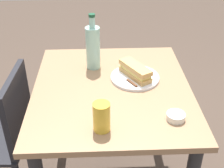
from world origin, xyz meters
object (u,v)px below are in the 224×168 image
object	(u,v)px
plate_near	(135,78)
beer_glass	(102,117)
water_bottle	(93,47)
chair_far	(5,133)
olive_bowl	(176,117)
knife_near	(127,80)
dining_table	(112,109)
baguette_sandwich_near	(135,71)

from	to	relation	value
plate_near	beer_glass	distance (m)	0.45
plate_near	water_bottle	distance (m)	0.29
chair_far	beer_glass	distance (m)	0.72
chair_far	olive_bowl	world-z (taller)	chair_far
beer_glass	olive_bowl	world-z (taller)	beer_glass
chair_far	water_bottle	size ratio (longest dim) A/B	2.69
plate_near	knife_near	xyz separation A→B (m)	(-0.04, 0.04, 0.01)
water_bottle	dining_table	bearing A→B (deg)	-156.16
plate_near	beer_glass	bearing A→B (deg)	155.37
baguette_sandwich_near	water_bottle	size ratio (longest dim) A/B	0.68
baguette_sandwich_near	plate_near	bearing A→B (deg)	0.00
knife_near	water_bottle	bearing A→B (deg)	45.21
dining_table	olive_bowl	xyz separation A→B (m)	(-0.27, -0.27, 0.15)
baguette_sandwich_near	water_bottle	world-z (taller)	water_bottle
knife_near	water_bottle	xyz separation A→B (m)	(0.18, 0.18, 0.11)
chair_far	baguette_sandwich_near	distance (m)	0.80
baguette_sandwich_near	water_bottle	distance (m)	0.27
knife_near	water_bottle	world-z (taller)	water_bottle
dining_table	knife_near	xyz separation A→B (m)	(0.04, -0.08, 0.16)
chair_far	plate_near	size ratio (longest dim) A/B	3.27
chair_far	baguette_sandwich_near	size ratio (longest dim) A/B	3.98
dining_table	olive_bowl	distance (m)	0.41
dining_table	chair_far	distance (m)	0.62
dining_table	water_bottle	size ratio (longest dim) A/B	2.88
dining_table	baguette_sandwich_near	size ratio (longest dim) A/B	4.27
dining_table	beer_glass	distance (m)	0.39
olive_bowl	plate_near	bearing A→B (deg)	22.18
chair_far	water_bottle	distance (m)	0.69
beer_glass	olive_bowl	xyz separation A→B (m)	(0.05, -0.33, -0.05)
dining_table	baguette_sandwich_near	distance (m)	0.24
knife_near	beer_glass	distance (m)	0.39
dining_table	baguette_sandwich_near	world-z (taller)	baguette_sandwich_near
plate_near	knife_near	bearing A→B (deg)	132.08
dining_table	chair_far	size ratio (longest dim) A/B	1.07
plate_near	dining_table	bearing A→B (deg)	121.93
baguette_sandwich_near	olive_bowl	distance (m)	0.38
water_bottle	baguette_sandwich_near	bearing A→B (deg)	-121.69
chair_far	knife_near	world-z (taller)	chair_far
plate_near	chair_far	bearing A→B (deg)	96.57
plate_near	olive_bowl	xyz separation A→B (m)	(-0.35, -0.14, 0.01)
chair_far	olive_bowl	bearing A→B (deg)	-107.07
plate_near	olive_bowl	distance (m)	0.38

